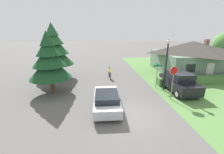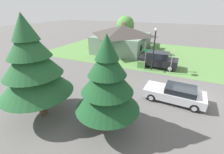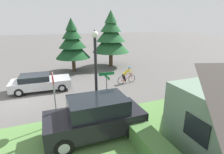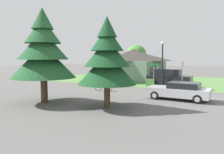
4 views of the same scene
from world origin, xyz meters
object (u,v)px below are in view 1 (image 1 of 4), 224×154
Objects in this scene: cyclist at (110,73)px; parked_suv_right at (179,82)px; sedan_left_lane at (107,100)px; street_lamp at (167,60)px; cottage_house at (191,56)px; conifer_tall_far at (54,49)px; conifer_tall_near at (49,61)px; street_name_sign at (157,71)px; stop_sign at (173,77)px.

parked_suv_right reaches higher than cyclist.
parked_suv_right is (7.03, 2.50, 0.28)m from sedan_left_lane.
street_lamp is (5.79, 2.92, 2.31)m from sedan_left_lane.
sedan_left_lane is at bearing -143.13° from cottage_house.
parked_suv_right is at bearing -23.67° from conifer_tall_far.
conifer_tall_near is at bearing 177.39° from street_lamp.
sedan_left_lane is 7.47m from parked_suv_right.
parked_suv_right is (6.13, -4.53, 0.22)m from cyclist.
sedan_left_lane is 1.78× the size of street_name_sign.
conifer_tall_near reaches higher than sedan_left_lane.
conifer_tall_near is 0.86× the size of conifer_tall_far.
street_lamp reaches higher than cottage_house.
conifer_tall_near is at bearing 85.89° from parked_suv_right.
sedan_left_lane is 6.88m from street_lamp.
sedan_left_lane is 6.33m from conifer_tall_near.
conifer_tall_near is (-11.80, 0.90, 2.12)m from parked_suv_right.
street_name_sign is (-1.73, 1.16, 0.82)m from parked_suv_right.
conifer_tall_far is at bearing 36.73° from sedan_left_lane.
conifer_tall_far is at bearing -37.17° from stop_sign.
parked_suv_right is at bearing -132.09° from cyclist.
cottage_house is 18.24m from conifer_tall_near.
conifer_tall_far is (-11.27, 5.07, 0.58)m from street_lamp.
conifer_tall_near is at bearing -160.94° from cottage_house.
street_name_sign is (-7.17, -5.61, -0.42)m from cottage_house.
conifer_tall_near is (-4.77, 3.40, 2.40)m from sedan_left_lane.
street_lamp is (0.32, 2.08, 0.95)m from stop_sign.
street_name_sign is (5.30, 3.66, 1.10)m from sedan_left_lane.
street_name_sign is (-0.17, 2.81, -0.26)m from stop_sign.
cottage_house is at bearing 43.50° from street_lamp.
stop_sign reaches higher than sedan_left_lane.
conifer_tall_far is (-17.96, -1.28, 1.38)m from cottage_house.
street_lamp is (-6.69, -6.35, 0.80)m from cottage_house.
cyclist reaches higher than sedan_left_lane.
parked_suv_right is at bearing -128.54° from cottage_house.
conifer_tall_near is (-10.24, 2.56, 1.04)m from stop_sign.
sedan_left_lane is 10.11m from conifer_tall_far.
sedan_left_lane is at bearing 167.05° from cyclist.
street_lamp is at bearing 71.64° from parked_suv_right.
street_lamp is 0.75× the size of conifer_tall_far.
sedan_left_lane is at bearing -35.50° from conifer_tall_near.
cyclist is 0.39× the size of parked_suv_right.
cottage_house is 9.12m from street_name_sign.
sedan_left_lane is 0.99× the size of parked_suv_right.
street_lamp is at bearing -61.00° from sedan_left_lane.
street_lamp is 1.92× the size of street_name_sign.
cyclist is 0.27× the size of conifer_tall_far.
street_name_sign is at bearing -90.67° from stop_sign.
cyclist is at bearing -5.05° from sedan_left_lane.
conifer_tall_near reaches higher than parked_suv_right.
sedan_left_lane is 0.93× the size of street_lamp.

